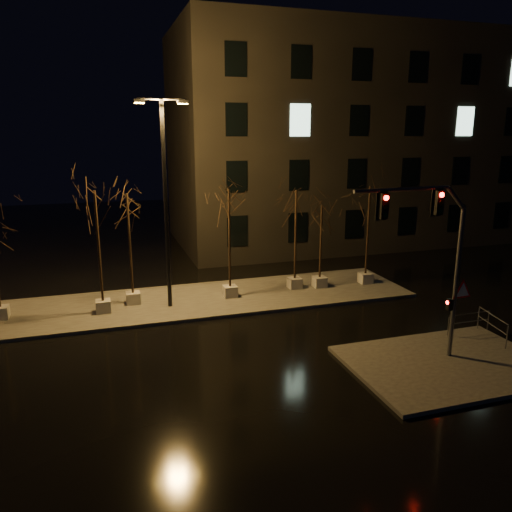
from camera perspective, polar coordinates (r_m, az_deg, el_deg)
name	(u,v)px	position (r m, az deg, el deg)	size (l,w,h in m)	color
ground	(220,353)	(19.22, -4.14, -10.97)	(90.00, 90.00, 0.00)	black
median	(191,301)	(24.66, -7.40, -5.13)	(22.00, 5.00, 0.15)	#403D39
sidewalk_corner	(448,364)	(19.41, 21.08, -11.44)	(7.00, 5.00, 0.15)	#403D39
building	(343,140)	(39.31, 9.90, 12.91)	(25.00, 12.00, 15.00)	black
tree_1	(96,219)	(22.79, -17.77, 4.10)	(1.80, 1.80, 5.67)	#A6A29A
tree_2	(128,219)	(23.61, -14.39, 4.14)	(1.80, 1.80, 5.39)	#A6A29A
tree_3	(229,214)	(23.91, -3.09, 4.84)	(1.80, 1.80, 5.48)	#A6A29A
tree_4	(296,213)	(25.37, 4.59, 4.96)	(1.80, 1.80, 5.26)	#A6A29A
tree_5	(321,224)	(25.82, 7.48, 3.66)	(1.80, 1.80, 4.44)	#A6A29A
tree_6	(369,208)	(26.85, 12.80, 5.34)	(1.80, 1.80, 5.37)	#A6A29A
traffic_signal_mast	(436,249)	(18.01, 19.91, 0.78)	(5.10, 0.41, 6.23)	#56585E
streetlight_main	(165,191)	(22.70, -10.33, 7.31)	(2.34, 0.42, 9.36)	black
guard_rail_a	(469,320)	(22.10, 23.15, -6.74)	(1.98, 0.06, 0.85)	#56585E
guard_rail_b	(492,323)	(21.89, 25.41, -6.97)	(0.46, 2.02, 0.97)	#56585E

